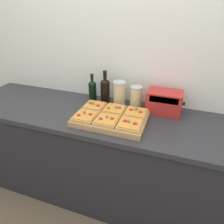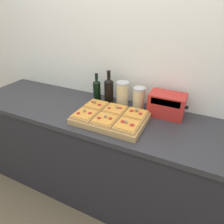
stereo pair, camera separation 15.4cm
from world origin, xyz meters
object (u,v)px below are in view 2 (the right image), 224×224
cutting_board (110,118)px  wine_bottle (109,90)px  grain_jar_short (139,99)px  toaster_oven (167,105)px  olive_oil_bottle (97,90)px  grain_jar_tall (122,94)px

cutting_board → wine_bottle: (-0.15, 0.28, 0.10)m
grain_jar_short → toaster_oven: grain_jar_short is taller
cutting_board → olive_oil_bottle: bearing=134.4°
cutting_board → grain_jar_short: size_ratio=2.73×
wine_bottle → grain_jar_short: bearing=0.0°
grain_jar_short → cutting_board: bearing=-114.8°
olive_oil_bottle → grain_jar_tall: olive_oil_bottle is taller
cutting_board → toaster_oven: bearing=37.3°
olive_oil_bottle → grain_jar_tall: bearing=0.0°
toaster_oven → grain_jar_tall: bearing=179.9°
grain_jar_tall → grain_jar_short: size_ratio=1.13×
wine_bottle → cutting_board: bearing=-61.7°
wine_bottle → grain_jar_tall: wine_bottle is taller
olive_oil_bottle → toaster_oven: (0.64, -0.00, -0.01)m
olive_oil_bottle → grain_jar_tall: size_ratio=1.17×
olive_oil_bottle → grain_jar_tall: 0.25m
cutting_board → olive_oil_bottle: 0.40m
toaster_oven → cutting_board: bearing=-142.7°
wine_bottle → toaster_oven: wine_bottle is taller
wine_bottle → olive_oil_bottle: bearing=180.0°
grain_jar_tall → toaster_oven: size_ratio=0.74×
cutting_board → grain_jar_tall: size_ratio=2.42×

